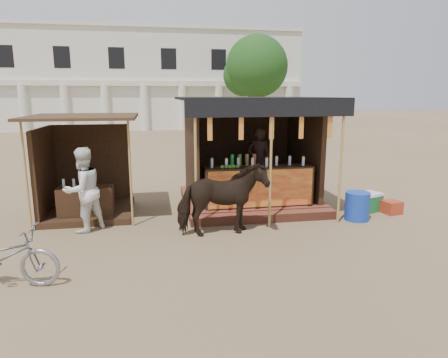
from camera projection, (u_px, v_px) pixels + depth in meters
name	position (u px, v px, depth m)	size (l,w,h in m)	color
ground	(240.00, 258.00, 7.09)	(120.00, 120.00, 0.00)	#846B4C
main_stall	(251.00, 166.00, 10.29)	(3.60, 3.61, 2.78)	brown
secondary_stall	(81.00, 180.00, 9.48)	(2.40, 2.40, 2.38)	#3A2515
cow	(222.00, 200.00, 8.08)	(0.81, 1.79, 1.51)	black
motorbike	(0.00, 257.00, 5.95)	(0.62, 1.77, 0.93)	gray
bystander	(83.00, 190.00, 8.33)	(0.87, 0.68, 1.78)	white
blue_barrel	(357.00, 206.00, 9.18)	(0.55, 0.55, 0.65)	#1639A8
red_crate	(391.00, 207.00, 9.71)	(0.39, 0.39, 0.31)	#A4321B
cooler	(368.00, 202.00, 9.88)	(0.76, 0.65, 0.46)	#19723A
background_building	(144.00, 81.00, 34.75)	(26.00, 7.45, 8.18)	silver
tree	(254.00, 69.00, 28.45)	(4.50, 4.40, 7.00)	#382314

